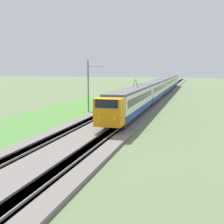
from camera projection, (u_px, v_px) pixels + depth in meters
name	position (u px, v px, depth m)	size (l,w,h in m)	color
ballast_main	(123.00, 105.00, 55.35)	(240.00, 4.40, 0.30)	slate
ballast_adjacent	(147.00, 105.00, 54.19)	(240.00, 4.40, 0.30)	slate
track_main	(123.00, 105.00, 55.35)	(240.00, 1.57, 0.45)	#4C4238
track_adjacent	(147.00, 105.00, 54.18)	(240.00, 1.57, 0.45)	#4C4238
grass_verge	(91.00, 104.00, 56.94)	(240.00, 11.25, 0.12)	#4C8438
passenger_train	(160.00, 87.00, 70.15)	(84.03, 2.89, 5.09)	orange
catenary_mast_mid	(89.00, 86.00, 46.13)	(0.22, 2.56, 7.76)	slate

